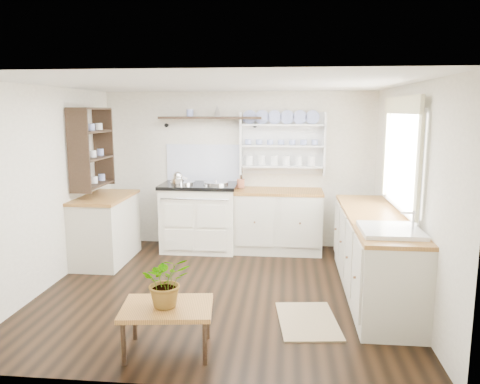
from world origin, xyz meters
name	(u,v)px	position (x,y,z in m)	size (l,w,h in m)	color
floor	(221,290)	(0.00, 0.00, 0.00)	(4.00, 3.80, 0.01)	black
wall_back	(239,170)	(0.00, 1.90, 1.15)	(4.00, 0.02, 2.30)	beige
wall_right	(408,194)	(2.00, 0.00, 1.15)	(0.02, 3.80, 2.30)	beige
wall_left	(47,188)	(-2.00, 0.00, 1.15)	(0.02, 3.80, 2.30)	beige
ceiling	(220,84)	(0.00, 0.00, 2.30)	(4.00, 3.80, 0.01)	white
window	(402,154)	(1.95, 0.15, 1.56)	(0.08, 1.55, 1.22)	white
aga_cooker	(200,216)	(-0.54, 1.57, 0.50)	(1.10, 0.76, 1.01)	white
back_cabinets	(278,220)	(0.60, 1.60, 0.46)	(1.27, 0.63, 0.90)	beige
right_cabinets	(374,253)	(1.70, 0.10, 0.46)	(0.62, 2.43, 0.90)	beige
belfast_sink	(390,243)	(1.70, -0.65, 0.80)	(0.55, 0.60, 0.45)	white
left_cabinets	(106,228)	(-1.70, 0.90, 0.46)	(0.62, 1.13, 0.90)	beige
plate_rack	(283,143)	(0.65, 1.86, 1.56)	(1.20, 0.22, 0.90)	white
high_shelf	(210,119)	(-0.40, 1.78, 1.91)	(1.50, 0.29, 0.16)	black
left_shelving	(92,147)	(-1.84, 0.90, 1.55)	(0.28, 0.80, 1.05)	black
kettle	(178,180)	(-0.82, 1.45, 1.04)	(0.19, 0.19, 0.23)	silver
utensil_crock	(241,184)	(0.05, 1.68, 0.97)	(0.11, 0.11, 0.13)	brown
center_table	(167,311)	(-0.26, -1.40, 0.36)	(0.81, 0.63, 0.41)	brown
potted_plant	(166,281)	(-0.26, -1.40, 0.63)	(0.39, 0.34, 0.44)	#3F7233
floor_rug	(308,321)	(0.95, -0.71, 0.01)	(0.55, 0.85, 0.02)	brown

